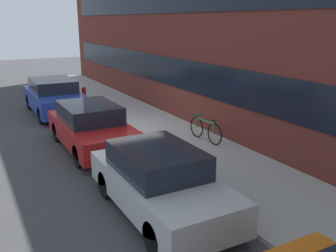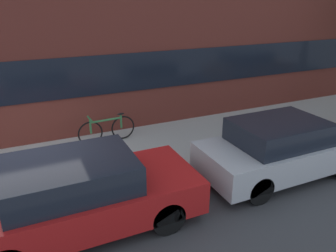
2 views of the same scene
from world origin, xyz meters
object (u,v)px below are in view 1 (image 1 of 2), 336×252
(parked_car_red, at_px, (91,127))
(fire_hydrant, at_px, (84,95))
(parked_car_blue, at_px, (54,97))
(parked_car_silver, at_px, (160,181))
(bicycle, at_px, (205,129))

(parked_car_red, height_order, fire_hydrant, parked_car_red)
(parked_car_blue, height_order, parked_car_silver, parked_car_blue)
(parked_car_silver, height_order, bicycle, parked_car_silver)
(fire_hydrant, distance_m, bicycle, 7.40)
(parked_car_blue, xyz_separation_m, parked_car_red, (4.98, -0.00, -0.04))
(parked_car_blue, relative_size, parked_car_silver, 1.14)
(parked_car_red, height_order, bicycle, parked_car_red)
(parked_car_silver, bearing_deg, parked_car_blue, 180.00)
(parked_car_red, bearing_deg, parked_car_silver, 0.00)
(parked_car_blue, relative_size, fire_hydrant, 5.82)
(parked_car_red, bearing_deg, fire_hydrant, 165.72)
(parked_car_blue, relative_size, parked_car_red, 1.07)
(bicycle, bearing_deg, parked_car_blue, 24.10)
(parked_car_silver, bearing_deg, fire_hydrant, 171.73)
(parked_car_red, bearing_deg, parked_car_blue, 180.00)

